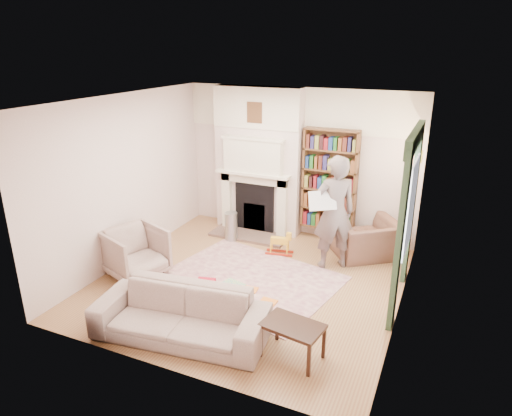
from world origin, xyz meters
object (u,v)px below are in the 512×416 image
at_px(armchair_reading, 366,239).
at_px(man_reading, 334,213).
at_px(rocking_horse, 280,243).
at_px(bookcase, 330,180).
at_px(coffee_table, 292,341).
at_px(sofa, 181,315).
at_px(paraffin_heater, 231,226).
at_px(armchair_left, 136,252).

xyz_separation_m(armchair_reading, man_reading, (-0.45, -0.60, 0.62)).
bearing_deg(rocking_horse, man_reading, -16.33).
relative_size(bookcase, man_reading, 0.97).
height_order(armchair_reading, coffee_table, armchair_reading).
xyz_separation_m(bookcase, man_reading, (0.38, -1.08, -0.22)).
xyz_separation_m(sofa, man_reading, (1.23, 2.69, 0.64)).
bearing_deg(man_reading, paraffin_heater, -42.19).
xyz_separation_m(bookcase, armchair_reading, (0.83, -0.48, -0.84)).
bearing_deg(coffee_table, armchair_left, 171.99).
xyz_separation_m(armchair_left, coffee_table, (2.99, -0.94, -0.17)).
height_order(bookcase, armchair_left, bookcase).
xyz_separation_m(armchair_left, man_reading, (2.80, 1.56, 0.56)).
relative_size(bookcase, armchair_left, 2.15).
bearing_deg(sofa, armchair_reading, 55.64).
distance_m(man_reading, rocking_horse, 1.22).
xyz_separation_m(man_reading, paraffin_heater, (-2.03, 0.29, -0.68)).
bearing_deg(man_reading, armchair_reading, -160.86).
relative_size(bookcase, rocking_horse, 3.82).
bearing_deg(coffee_table, rocking_horse, 123.54).
relative_size(armchair_reading, rocking_horse, 2.13).
height_order(bookcase, coffee_table, bookcase).
bearing_deg(coffee_table, man_reading, 103.80).
xyz_separation_m(bookcase, paraffin_heater, (-1.64, -0.79, -0.90)).
xyz_separation_m(armchair_left, sofa, (1.56, -1.13, -0.07)).
distance_m(bookcase, armchair_left, 3.66).
relative_size(sofa, man_reading, 1.15).
bearing_deg(armchair_reading, rocking_horse, -16.42).
bearing_deg(armchair_reading, bookcase, -66.63).
relative_size(armchair_left, paraffin_heater, 1.57).
height_order(bookcase, rocking_horse, bookcase).
bearing_deg(bookcase, sofa, -102.69).
height_order(paraffin_heater, rocking_horse, paraffin_heater).
bearing_deg(paraffin_heater, sofa, -75.08).
xyz_separation_m(armchair_reading, armchair_left, (-3.25, -2.16, 0.06)).
bearing_deg(coffee_table, paraffin_heater, 137.87).
relative_size(bookcase, paraffin_heater, 3.36).
distance_m(sofa, rocking_horse, 2.78).
bearing_deg(bookcase, coffee_table, -80.87).
distance_m(sofa, man_reading, 3.03).
height_order(man_reading, coffee_table, man_reading).
bearing_deg(sofa, rocking_horse, 77.15).
height_order(armchair_reading, rocking_horse, armchair_reading).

